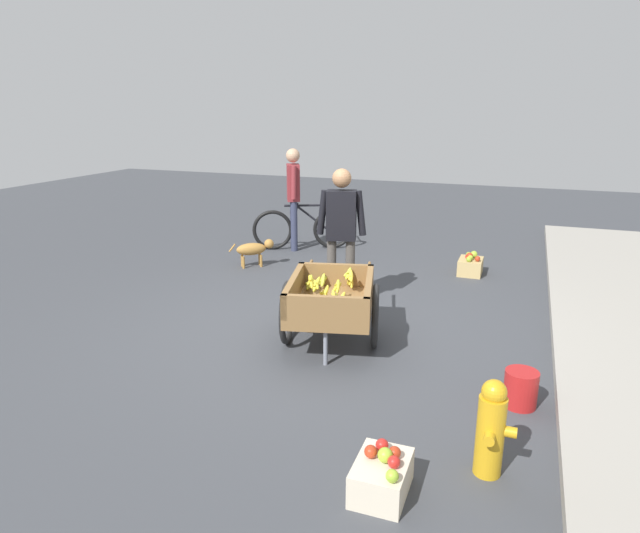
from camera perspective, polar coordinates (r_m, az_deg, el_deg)
ground_plane at (r=6.00m, az=-0.69°, el=-6.50°), size 24.00×24.00×0.00m
fruit_cart at (r=5.52m, az=1.08°, el=-3.68°), size 1.78×1.14×0.73m
vendor_person at (r=6.47m, az=2.19°, el=4.23°), size 0.27×0.57×1.63m
bicycle at (r=9.23m, az=-1.75°, el=3.94°), size 0.79×1.52×0.85m
cyclist_person at (r=9.10m, az=-2.74°, el=7.84°), size 0.48×0.34×1.65m
dog at (r=8.28m, az=-6.77°, el=1.80°), size 0.46×0.55×0.40m
fire_hydrant at (r=3.87m, az=17.08°, el=-15.51°), size 0.25×0.25×0.67m
plastic_bucket at (r=4.81m, az=19.83°, el=-11.66°), size 0.26×0.26×0.30m
apple_crate at (r=8.17m, az=15.12°, el=0.12°), size 0.44×0.32×0.32m
mixed_fruit_crate at (r=3.69m, az=6.34°, el=-20.45°), size 0.44×0.32×0.31m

